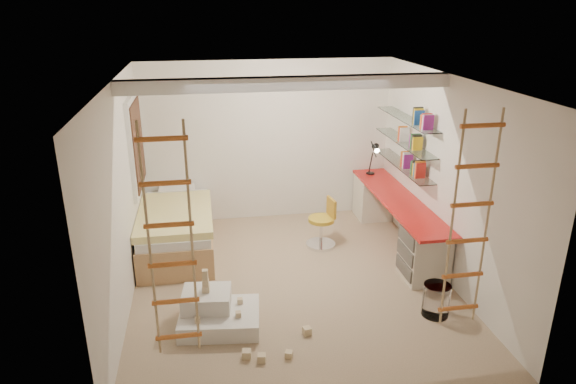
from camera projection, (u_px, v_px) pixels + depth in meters
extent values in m
plane|color=#917C5D|center=(292.00, 283.00, 6.66)|extent=(4.50, 4.50, 0.00)
cube|color=white|center=(288.00, 83.00, 6.06)|extent=(4.00, 0.18, 0.16)
cube|color=white|center=(135.00, 144.00, 7.19)|extent=(0.06, 1.15, 1.35)
cube|color=#4C2D1E|center=(138.00, 144.00, 7.20)|extent=(0.02, 1.00, 1.20)
cylinder|color=white|center=(436.00, 300.00, 5.92)|extent=(0.31, 0.31, 0.39)
cube|color=red|center=(398.00, 200.00, 7.44)|extent=(0.55, 2.80, 0.04)
cube|color=beige|center=(373.00, 197.00, 8.59)|extent=(0.52, 0.55, 0.71)
cube|color=beige|center=(425.00, 254.00, 6.65)|extent=(0.52, 0.55, 0.71)
cube|color=#4C4742|center=(406.00, 238.00, 6.52)|extent=(0.02, 0.50, 0.18)
cube|color=#4C4742|center=(405.00, 253.00, 6.60)|extent=(0.02, 0.50, 0.18)
cube|color=#4C4742|center=(404.00, 268.00, 6.67)|extent=(0.02, 0.50, 0.18)
cube|color=white|center=(403.00, 165.00, 7.60)|extent=(0.25, 1.80, 0.01)
cube|color=white|center=(405.00, 142.00, 7.48)|extent=(0.25, 1.80, 0.01)
cube|color=white|center=(407.00, 119.00, 7.35)|extent=(0.25, 1.80, 0.01)
cube|color=#AD7F51|center=(177.00, 235.00, 7.48)|extent=(1.00, 2.00, 0.45)
cube|color=white|center=(176.00, 217.00, 7.38)|extent=(0.95, 1.95, 0.12)
cube|color=yellow|center=(175.00, 214.00, 7.21)|extent=(1.02, 1.60, 0.10)
cube|color=white|center=(177.00, 191.00, 8.08)|extent=(0.55, 0.35, 0.12)
cylinder|color=black|center=(370.00, 173.00, 8.49)|extent=(0.14, 0.14, 0.02)
cylinder|color=black|center=(371.00, 162.00, 8.42)|extent=(0.02, 0.15, 0.36)
cylinder|color=black|center=(374.00, 149.00, 8.24)|extent=(0.02, 0.27, 0.20)
cone|color=black|center=(376.00, 148.00, 8.11)|extent=(0.12, 0.14, 0.15)
cylinder|color=#FFEABF|center=(377.00, 151.00, 8.09)|extent=(0.08, 0.04, 0.08)
cylinder|color=gold|center=(321.00, 220.00, 7.52)|extent=(0.44, 0.44, 0.05)
cube|color=#B28122|center=(331.00, 207.00, 7.50)|extent=(0.08, 0.29, 0.27)
cylinder|color=silver|center=(321.00, 231.00, 7.58)|extent=(0.05, 0.05, 0.38)
cylinder|color=silver|center=(321.00, 244.00, 7.66)|extent=(0.50, 0.50, 0.05)
cube|color=silver|center=(220.00, 318.00, 5.75)|extent=(0.95, 0.78, 0.19)
cube|color=silver|center=(207.00, 299.00, 5.76)|extent=(0.58, 0.50, 0.19)
cube|color=#CCB284|center=(206.00, 288.00, 5.71)|extent=(0.09, 0.09, 0.08)
cube|color=#CCB284|center=(206.00, 283.00, 5.69)|extent=(0.08, 0.08, 0.07)
cube|color=#CCB284|center=(205.00, 275.00, 5.65)|extent=(0.07, 0.07, 0.12)
cube|color=#CCB284|center=(238.00, 314.00, 5.60)|extent=(0.06, 0.06, 0.06)
cube|color=#CCB284|center=(240.00, 301.00, 5.85)|extent=(0.06, 0.06, 0.06)
cube|color=#CCB284|center=(198.00, 320.00, 5.50)|extent=(0.06, 0.06, 0.06)
cube|color=#CCB284|center=(262.00, 358.00, 5.20)|extent=(0.07, 0.07, 0.07)
cube|color=#CCB284|center=(307.00, 331.00, 5.63)|extent=(0.07, 0.07, 0.07)
cube|color=#CCB284|center=(247.00, 355.00, 5.25)|extent=(0.07, 0.07, 0.07)
cube|color=#CCB284|center=(289.00, 354.00, 5.26)|extent=(0.07, 0.07, 0.07)
cube|color=red|center=(403.00, 158.00, 7.56)|extent=(0.14, 0.70, 0.22)
cube|color=orange|center=(405.00, 135.00, 7.44)|extent=(0.14, 0.52, 0.22)
cube|color=#194CA5|center=(407.00, 111.00, 7.31)|extent=(0.14, 0.52, 0.22)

